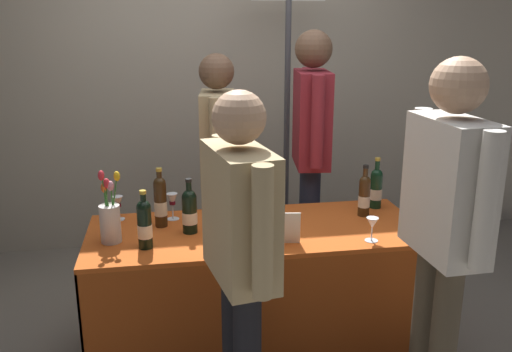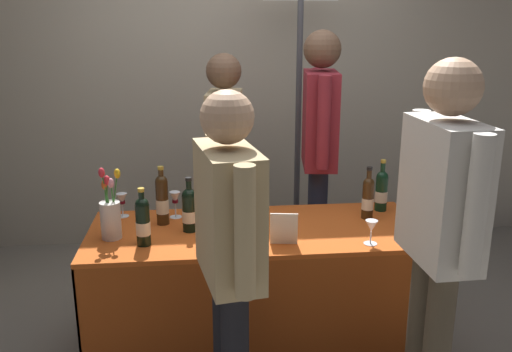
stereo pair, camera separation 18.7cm
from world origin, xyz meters
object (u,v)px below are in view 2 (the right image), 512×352
(display_bottle_0, at_px, (368,197))
(wine_glass_near_vendor, at_px, (371,227))
(tasting_table, at_px, (256,265))
(featured_wine_bottle, at_px, (382,190))
(wine_glass_near_taster, at_px, (122,200))
(wine_glass_mid, at_px, (175,199))
(flower_vase, at_px, (110,216))
(booth_signpost, at_px, (299,87))
(taster_foreground_right, at_px, (229,241))
(vendor_presenter, at_px, (225,156))

(display_bottle_0, height_order, wine_glass_near_vendor, display_bottle_0)
(tasting_table, height_order, featured_wine_bottle, featured_wine_bottle)
(tasting_table, height_order, wine_glass_near_taster, wine_glass_near_taster)
(wine_glass_near_vendor, height_order, wine_glass_mid, wine_glass_mid)
(wine_glass_near_taster, bearing_deg, featured_wine_bottle, -1.80)
(featured_wine_bottle, distance_m, display_bottle_0, 0.17)
(display_bottle_0, bearing_deg, flower_vase, -173.71)
(tasting_table, distance_m, featured_wine_bottle, 0.88)
(display_bottle_0, xyz_separation_m, booth_signpost, (-0.21, 1.11, 0.50))
(featured_wine_bottle, relative_size, flower_vase, 0.81)
(display_bottle_0, xyz_separation_m, wine_glass_mid, (-1.10, 0.13, -0.02))
(wine_glass_mid, distance_m, flower_vase, 0.43)
(wine_glass_mid, height_order, taster_foreground_right, taster_foreground_right)
(tasting_table, height_order, flower_vase, flower_vase)
(booth_signpost, bearing_deg, featured_wine_bottle, -71.33)
(wine_glass_mid, relative_size, taster_foreground_right, 0.10)
(featured_wine_bottle, xyz_separation_m, vendor_presenter, (-0.91, 0.46, 0.12))
(featured_wine_bottle, bearing_deg, booth_signpost, 108.67)
(display_bottle_0, relative_size, wine_glass_near_taster, 2.19)
(wine_glass_near_taster, height_order, vendor_presenter, vendor_presenter)
(featured_wine_bottle, bearing_deg, wine_glass_near_taster, 178.20)
(tasting_table, height_order, taster_foreground_right, taster_foreground_right)
(tasting_table, height_order, booth_signpost, booth_signpost)
(vendor_presenter, distance_m, booth_signpost, 0.86)
(flower_vase, bearing_deg, vendor_presenter, 49.51)
(wine_glass_mid, xyz_separation_m, flower_vase, (-0.32, -0.28, 0.02))
(booth_signpost, bearing_deg, wine_glass_near_vendor, -85.46)
(flower_vase, bearing_deg, wine_glass_near_vendor, -9.20)
(wine_glass_near_vendor, height_order, wine_glass_near_taster, wine_glass_near_taster)
(vendor_presenter, bearing_deg, wine_glass_mid, -26.61)
(wine_glass_near_vendor, xyz_separation_m, wine_glass_mid, (-1.00, 0.50, 0.02))
(vendor_presenter, bearing_deg, wine_glass_near_taster, -48.66)
(flower_vase, xyz_separation_m, vendor_presenter, (0.63, 0.74, 0.12))
(tasting_table, bearing_deg, wine_glass_mid, 153.03)
(wine_glass_near_taster, relative_size, booth_signpost, 0.06)
(wine_glass_mid, relative_size, wine_glass_near_taster, 1.10)
(tasting_table, distance_m, wine_glass_mid, 0.60)
(wine_glass_mid, bearing_deg, wine_glass_near_taster, 171.52)
(featured_wine_bottle, distance_m, flower_vase, 1.56)
(taster_foreground_right, relative_size, booth_signpost, 0.72)
(tasting_table, height_order, wine_glass_near_vendor, wine_glass_near_vendor)
(tasting_table, distance_m, wine_glass_near_taster, 0.86)
(tasting_table, bearing_deg, featured_wine_bottle, 16.13)
(booth_signpost, bearing_deg, flower_vase, -133.69)
(wine_glass_near_vendor, relative_size, booth_signpost, 0.06)
(vendor_presenter, bearing_deg, tasting_table, 18.59)
(wine_glass_near_taster, relative_size, flower_vase, 0.36)
(display_bottle_0, height_order, wine_glass_mid, display_bottle_0)
(wine_glass_mid, bearing_deg, display_bottle_0, -6.53)
(wine_glass_mid, xyz_separation_m, vendor_presenter, (0.31, 0.46, 0.14))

